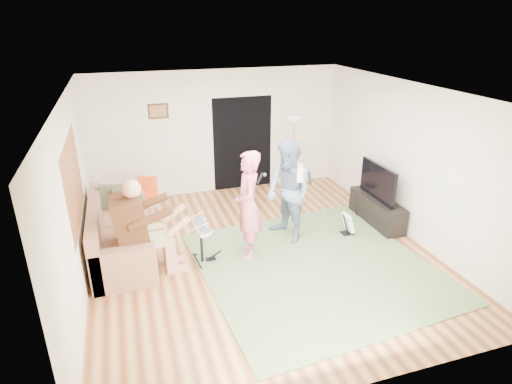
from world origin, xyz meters
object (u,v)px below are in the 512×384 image
at_px(sofa, 116,239).
at_px(guitarist, 288,192).
at_px(guitar_spare, 348,222).
at_px(dining_chair, 147,207).
at_px(singer, 248,206).
at_px(tv_cabinet, 377,210).
at_px(television, 378,182).
at_px(torchiere_lamp, 293,143).
at_px(drum_kit, 202,245).

distance_m(sofa, guitarist, 2.99).
xyz_separation_m(guitar_spare, dining_chair, (-3.45, 1.63, 0.08)).
bearing_deg(singer, tv_cabinet, 110.35).
bearing_deg(dining_chair, guitarist, -12.03).
bearing_deg(sofa, television, -2.84).
xyz_separation_m(guitarist, television, (1.84, 0.09, -0.06)).
bearing_deg(tv_cabinet, torchiere_lamp, 122.48).
relative_size(drum_kit, dining_chair, 0.78).
bearing_deg(dining_chair, drum_kit, -48.14).
distance_m(guitar_spare, tv_cabinet, 0.81).
height_order(sofa, drum_kit, sofa).
relative_size(singer, television, 1.67).
relative_size(sofa, television, 2.11).
bearing_deg(tv_cabinet, guitarist, -177.30).
height_order(guitarist, tv_cabinet, guitarist).
bearing_deg(torchiere_lamp, guitar_spare, -81.01).
height_order(singer, guitar_spare, singer).
distance_m(guitarist, guitar_spare, 1.32).
relative_size(singer, guitar_spare, 2.21).
height_order(drum_kit, television, television).
relative_size(sofa, singer, 1.26).
xyz_separation_m(sofa, guitarist, (2.91, -0.32, 0.60)).
relative_size(guitar_spare, tv_cabinet, 0.59).
bearing_deg(sofa, tv_cabinet, -2.81).
xyz_separation_m(torchiere_lamp, tv_cabinet, (1.08, -1.69, -0.96)).
xyz_separation_m(sofa, tv_cabinet, (4.80, -0.24, -0.06)).
bearing_deg(sofa, torchiere_lamp, 21.38).
distance_m(sofa, drum_kit, 1.46).
relative_size(guitar_spare, dining_chair, 0.92).
relative_size(torchiere_lamp, tv_cabinet, 1.26).
xyz_separation_m(sofa, singer, (2.08, -0.66, 0.60)).
bearing_deg(guitarist, guitar_spare, 63.20).
xyz_separation_m(drum_kit, television, (3.45, 0.41, 0.54)).
xyz_separation_m(singer, television, (2.67, 0.42, -0.06)).
relative_size(drum_kit, tv_cabinet, 0.50).
bearing_deg(drum_kit, dining_chair, 112.13).
bearing_deg(tv_cabinet, guitar_spare, -160.17).
height_order(torchiere_lamp, dining_chair, torchiere_lamp).
height_order(drum_kit, torchiere_lamp, torchiere_lamp).
xyz_separation_m(drum_kit, dining_chair, (-0.72, 1.77, 0.01)).
bearing_deg(torchiere_lamp, tv_cabinet, -57.52).
xyz_separation_m(sofa, guitar_spare, (4.04, -0.51, -0.07)).
height_order(drum_kit, dining_chair, dining_chair).
relative_size(sofa, drum_kit, 3.26).
height_order(singer, dining_chair, singer).
relative_size(guitarist, tv_cabinet, 1.29).
relative_size(singer, tv_cabinet, 1.29).
height_order(singer, guitarist, same).
relative_size(guitar_spare, torchiere_lamp, 0.46).
xyz_separation_m(drum_kit, tv_cabinet, (3.50, 0.41, -0.06)).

